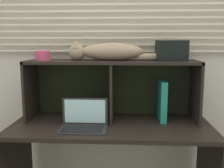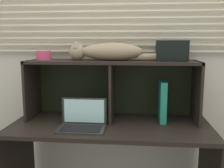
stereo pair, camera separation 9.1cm
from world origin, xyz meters
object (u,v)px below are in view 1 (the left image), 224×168
(book_stack, at_px, (87,115))
(storage_box, at_px, (171,51))
(cat, at_px, (109,52))
(binder_upright, at_px, (162,100))
(small_basket, at_px, (43,56))
(laptop, at_px, (84,122))

(book_stack, xyz_separation_m, storage_box, (0.67, 0.00, 0.52))
(cat, xyz_separation_m, binder_upright, (0.42, -0.00, -0.38))
(cat, distance_m, binder_upright, 0.57)
(small_basket, bearing_deg, laptop, -34.13)
(laptop, xyz_separation_m, binder_upright, (0.59, 0.25, 0.12))
(cat, distance_m, storage_box, 0.48)
(small_basket, distance_m, storage_box, 1.02)
(laptop, distance_m, binder_upright, 0.65)
(cat, relative_size, binder_upright, 2.66)
(cat, relative_size, book_stack, 3.72)
(book_stack, relative_size, small_basket, 1.93)
(storage_box, bearing_deg, cat, 180.00)
(storage_box, bearing_deg, binder_upright, 180.00)
(binder_upright, xyz_separation_m, book_stack, (-0.61, -0.00, -0.13))
(book_stack, distance_m, small_basket, 0.59)
(cat, height_order, binder_upright, cat)
(binder_upright, height_order, book_stack, binder_upright)
(laptop, bearing_deg, binder_upright, 22.50)
(binder_upright, height_order, storage_box, storage_box)
(laptop, xyz_separation_m, small_basket, (-0.36, 0.25, 0.47))
(cat, distance_m, book_stack, 0.55)
(laptop, height_order, binder_upright, binder_upright)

